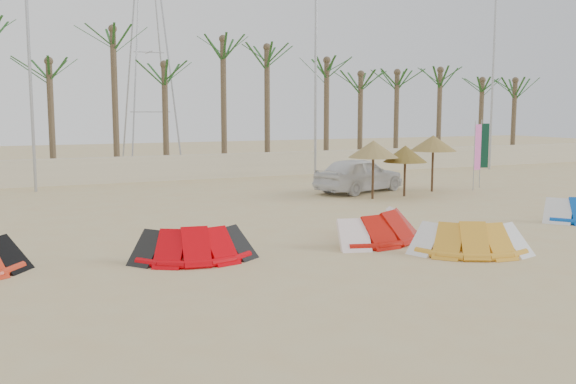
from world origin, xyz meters
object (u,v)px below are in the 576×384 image
kite_red_right (374,224)px  parasol_left (373,149)px  kite_orange (463,237)px  parasol_mid (405,154)px  car (359,175)px  parasol_right (433,143)px  kite_red_mid (190,242)px

kite_red_right → parasol_left: (4.36, 7.05, 1.62)m
kite_orange → parasol_mid: (4.87, 9.58, 1.38)m
car → parasol_right: bearing=-130.4°
kite_red_right → parasol_right: bearing=44.8°
kite_red_right → kite_orange: same height
kite_red_mid → kite_orange: 6.90m
parasol_left → parasol_right: (3.71, 0.96, 0.11)m
parasol_right → car: parasol_right is taller
kite_orange → kite_red_mid: bearing=161.3°
kite_red_right → parasol_right: size_ratio=1.56×
kite_red_right → kite_orange: 2.66m
kite_red_mid → parasol_left: parasol_left is taller
kite_red_right → parasol_left: 8.45m
kite_orange → parasol_left: (3.22, 9.46, 1.63)m
kite_red_mid → parasol_mid: (11.40, 7.37, 1.38)m
kite_red_right → car: size_ratio=0.86×
parasol_right → parasol_left: bearing=-165.5°
kite_red_mid → parasol_left: bearing=36.6°
kite_red_mid → parasol_right: 15.86m
kite_orange → parasol_mid: bearing=63.1°
kite_red_mid → parasol_left: size_ratio=1.30×
parasol_right → parasol_mid: bearing=-157.9°
kite_red_mid → kite_red_right: same height
parasol_left → parasol_right: 3.83m
parasol_left → car: parasol_left is taller
kite_red_mid → kite_red_right: bearing=2.0°
parasol_right → car: 3.57m
car → kite_orange: bearing=142.4°
parasol_left → kite_red_right: bearing=-121.7°
parasol_mid → parasol_right: bearing=22.1°
parasol_mid → car: 2.48m
parasol_mid → car: parasol_mid is taller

